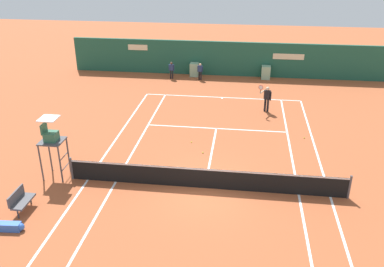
{
  "coord_description": "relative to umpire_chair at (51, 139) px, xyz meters",
  "views": [
    {
      "loc": [
        1.44,
        -15.27,
        9.7
      ],
      "look_at": [
        -1.07,
        3.82,
        0.8
      ],
      "focal_mm": 38.69,
      "sensor_mm": 36.0,
      "label": 1
    }
  ],
  "objects": [
    {
      "name": "ground_plane",
      "position": [
        6.81,
        0.45,
        -1.89
      ],
      "size": [
        80.0,
        80.0,
        0.01
      ],
      "color": "#A8512D"
    },
    {
      "name": "tennis_net",
      "position": [
        6.81,
        -0.13,
        -1.38
      ],
      "size": [
        12.1,
        0.1,
        1.07
      ],
      "color": "#4C4C51",
      "rests_on": "ground_plane"
    },
    {
      "name": "sponsor_back_wall",
      "position": [
        6.82,
        16.84,
        -0.58
      ],
      "size": [
        25.0,
        1.02,
        2.71
      ],
      "color": "#1E5642",
      "rests_on": "ground_plane"
    },
    {
      "name": "umpire_chair",
      "position": [
        0.0,
        0.0,
        0.0
      ],
      "size": [
        1.0,
        1.0,
        2.88
      ],
      "rotation": [
        0.0,
        0.0,
        -1.57
      ],
      "color": "#47474C",
      "rests_on": "ground_plane"
    },
    {
      "name": "player_bench",
      "position": [
        -0.24,
        -2.72,
        -1.38
      ],
      "size": [
        0.54,
        1.16,
        0.88
      ],
      "rotation": [
        0.0,
        0.0,
        -1.57
      ],
      "color": "#38383D",
      "rests_on": "ground_plane"
    },
    {
      "name": "equipment_bag",
      "position": [
        -0.02,
        -3.96,
        -1.73
      ],
      "size": [
        1.09,
        0.38,
        0.32
      ],
      "color": "blue",
      "rests_on": "ground_plane"
    },
    {
      "name": "player_on_baseline",
      "position": [
        9.7,
        9.29,
        -0.92
      ],
      "size": [
        0.84,
        0.66,
        1.87
      ],
      "rotation": [
        0.0,
        0.0,
        2.7
      ],
      "color": "black",
      "rests_on": "ground_plane"
    },
    {
      "name": "ball_kid_left_post",
      "position": [
        2.59,
        15.4,
        -1.12
      ],
      "size": [
        0.45,
        0.19,
        1.34
      ],
      "rotation": [
        0.0,
        0.0,
        3.13
      ],
      "color": "black",
      "rests_on": "ground_plane"
    },
    {
      "name": "ball_kid_centre_post",
      "position": [
        4.83,
        15.4,
        -1.14
      ],
      "size": [
        0.43,
        0.21,
        1.31
      ],
      "rotation": [
        0.0,
        0.0,
        2.98
      ],
      "color": "black",
      "rests_on": "ground_plane"
    },
    {
      "name": "tennis_ball_mid_court",
      "position": [
        11.67,
        5.58,
        -1.86
      ],
      "size": [
        0.07,
        0.07,
        0.07
      ],
      "primitive_type": "sphere",
      "color": "#CCE033",
      "rests_on": "ground_plane"
    },
    {
      "name": "tennis_ball_by_sideline",
      "position": [
        5.63,
        4.25,
        -1.86
      ],
      "size": [
        0.07,
        0.07,
        0.07
      ],
      "primitive_type": "sphere",
      "color": "#CCE033",
      "rests_on": "ground_plane"
    },
    {
      "name": "tennis_ball_near_service_line",
      "position": [
        6.37,
        3.11,
        -1.86
      ],
      "size": [
        0.07,
        0.07,
        0.07
      ],
      "primitive_type": "sphere",
      "color": "#CCE033",
      "rests_on": "ground_plane"
    }
  ]
}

